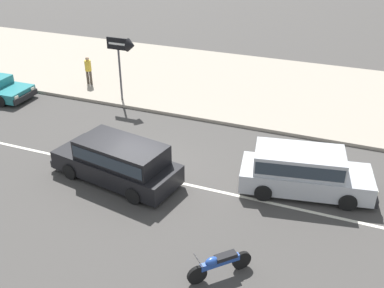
% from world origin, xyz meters
% --- Properties ---
extents(ground_plane, '(160.00, 160.00, 0.00)m').
position_xyz_m(ground_plane, '(0.00, 0.00, 0.00)').
color(ground_plane, '#423F3D').
extents(lane_centre_stripe, '(50.40, 0.14, 0.01)m').
position_xyz_m(lane_centre_stripe, '(0.00, 0.00, 0.00)').
color(lane_centre_stripe, silver).
rests_on(lane_centre_stripe, ground).
extents(kerb_strip, '(68.00, 10.00, 0.15)m').
position_xyz_m(kerb_strip, '(0.00, 10.14, 0.07)').
color(kerb_strip, '#9E9384').
rests_on(kerb_strip, ground).
extents(minivan_black_2, '(5.09, 2.61, 1.56)m').
position_xyz_m(minivan_black_2, '(-0.53, -0.61, 0.85)').
color(minivan_black_2, black).
rests_on(minivan_black_2, ground).
extents(minivan_silver_4, '(4.80, 2.51, 1.56)m').
position_xyz_m(minivan_silver_4, '(5.73, 1.14, 0.84)').
color(minivan_silver_4, '#B7BABF').
rests_on(minivan_silver_4, ground).
extents(motorcycle_1, '(1.41, 1.44, 0.80)m').
position_xyz_m(motorcycle_1, '(4.37, -3.81, 0.42)').
color(motorcycle_1, black).
rests_on(motorcycle_1, ground).
extents(arrow_signboard, '(1.49, 0.63, 3.19)m').
position_xyz_m(arrow_signboard, '(-3.49, 5.71, 2.83)').
color(arrow_signboard, '#4C4C51').
rests_on(arrow_signboard, kerb_strip).
extents(pedestrian_near_clock, '(0.34, 0.34, 1.54)m').
position_xyz_m(pedestrian_near_clock, '(-6.71, 6.98, 1.04)').
color(pedestrian_near_clock, '#4C4238').
rests_on(pedestrian_near_clock, kerb_strip).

